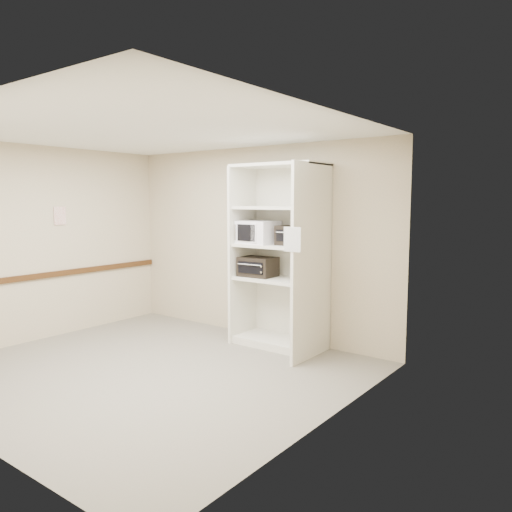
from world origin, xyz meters
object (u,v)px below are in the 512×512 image
Objects in this scene: toaster_oven_lower at (258,267)px; toaster_oven_upper at (295,235)px; shelving_unit at (282,263)px; microwave at (258,232)px.

toaster_oven_upper is at bearing 3.95° from toaster_oven_lower.
shelving_unit is 5.57× the size of toaster_oven_upper.
shelving_unit reaches higher than toaster_oven_upper.
shelving_unit reaches higher than microwave.
shelving_unit is at bearing 2.06° from toaster_oven_lower.
toaster_oven_upper is at bearing 11.06° from shelving_unit.
microwave reaches higher than toaster_oven_upper.
microwave reaches higher than toaster_oven_lower.
microwave is 0.47m from toaster_oven_lower.
shelving_unit is 0.40m from toaster_oven_upper.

